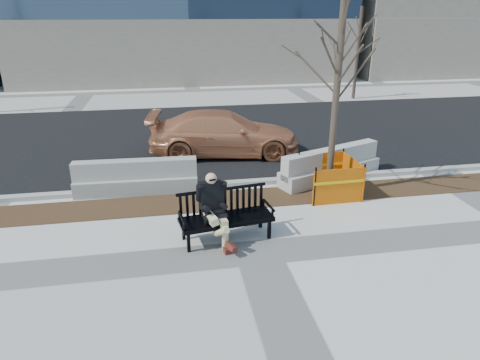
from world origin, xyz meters
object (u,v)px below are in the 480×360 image
Objects in this scene: tree_fence at (328,194)px; jersey_barrier_left at (138,192)px; jersey_barrier_right at (329,179)px; sedan at (225,154)px; seated_man at (214,239)px; bench at (227,239)px.

tree_fence is 1.59× the size of jersey_barrier_left.
jersey_barrier_left is 0.97× the size of jersey_barrier_right.
jersey_barrier_left is at bearing 168.93° from tree_fence.
sedan is 3.96m from jersey_barrier_left.
tree_fence is at bearing -9.04° from jersey_barrier_left.
seated_man is 4.68m from jersey_barrier_right.
sedan is (1.03, 5.69, 0.00)m from seated_man.
jersey_barrier_right is (5.45, -0.01, 0.00)m from jersey_barrier_left.
tree_fence is (3.29, 1.89, 0.00)m from seated_man.
jersey_barrier_left is (-1.74, 2.87, 0.00)m from seated_man.
jersey_barrier_left is at bearing 158.28° from jersey_barrier_right.
sedan is at bearing 111.73° from jersey_barrier_right.
jersey_barrier_right is at bearing -129.21° from sedan.
tree_fence is at bearing -134.90° from jersey_barrier_right.
tree_fence is 5.13m from jersey_barrier_left.
seated_man is 0.30× the size of sedan.
tree_fence is at bearing -141.90° from sedan.
tree_fence is 1.06m from jersey_barrier_right.
seated_man is 0.44× the size of jersey_barrier_right.
seated_man reaches higher than bench.
jersey_barrier_left is (-2.77, -2.82, 0.00)m from sedan.
jersey_barrier_left is (-5.03, 0.98, 0.00)m from tree_fence.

